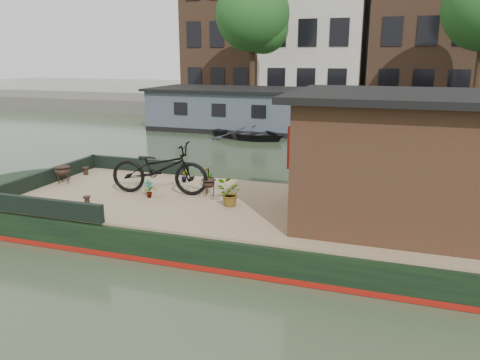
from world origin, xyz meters
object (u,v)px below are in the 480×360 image
(potted_plant_a, at_px, (149,189))
(brazier_rear, at_px, (63,175))
(dinghy, at_px, (249,131))
(bicycle, at_px, (159,168))
(cabin, at_px, (398,157))
(brazier_front, at_px, (209,187))

(potted_plant_a, distance_m, brazier_rear, 2.64)
(potted_plant_a, height_order, brazier_rear, brazier_rear)
(brazier_rear, relative_size, dinghy, 0.12)
(potted_plant_a, relative_size, brazier_rear, 0.96)
(bicycle, bearing_deg, dinghy, -2.03)
(potted_plant_a, xyz_separation_m, brazier_rear, (-2.61, 0.40, 0.01))
(brazier_rear, xyz_separation_m, dinghy, (1.32, 11.20, -0.49))
(cabin, height_order, brazier_rear, cabin)
(dinghy, bearing_deg, potted_plant_a, -157.84)
(potted_plant_a, height_order, brazier_front, potted_plant_a)
(potted_plant_a, bearing_deg, cabin, 2.09)
(cabin, distance_m, brazier_front, 4.13)
(brazier_rear, bearing_deg, potted_plant_a, -8.60)
(bicycle, bearing_deg, potted_plant_a, 157.78)
(bicycle, distance_m, potted_plant_a, 0.54)
(brazier_front, bearing_deg, potted_plant_a, -154.11)
(bicycle, relative_size, potted_plant_a, 5.50)
(bicycle, bearing_deg, cabin, -101.11)
(cabin, xyz_separation_m, bicycle, (-5.09, 0.18, -0.64))
(bicycle, height_order, brazier_front, bicycle)
(bicycle, height_order, brazier_rear, bicycle)
(cabin, bearing_deg, potted_plant_a, -177.91)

